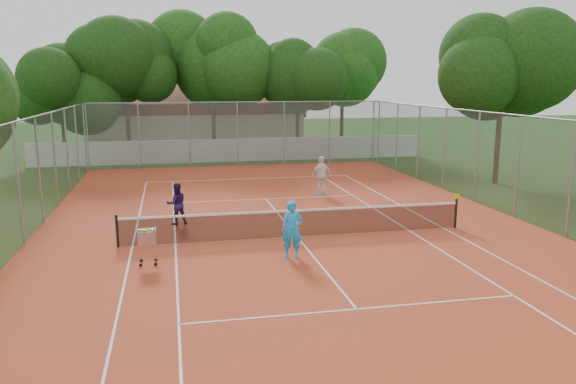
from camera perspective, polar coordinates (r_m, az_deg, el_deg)
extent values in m
plane|color=#173D10|center=(19.40, 0.91, -4.62)|extent=(120.00, 120.00, 0.00)
cube|color=#B34122|center=(19.40, 0.91, -4.59)|extent=(18.00, 34.00, 0.02)
cube|color=white|center=(19.39, 0.91, -4.55)|extent=(10.98, 23.78, 0.01)
cube|color=black|center=(19.26, 0.92, -3.16)|extent=(11.88, 0.10, 0.98)
cube|color=slate|center=(18.95, 0.93, 1.21)|extent=(18.00, 34.00, 4.00)
cube|color=white|center=(37.70, -5.47, 4.25)|extent=(26.00, 0.30, 1.50)
cube|color=beige|center=(47.35, -9.30, 7.33)|extent=(16.40, 9.00, 4.40)
cube|color=black|center=(40.41, -6.07, 10.75)|extent=(29.00, 19.00, 10.00)
imported|color=#1C9FF1|center=(16.94, 0.44, -3.85)|extent=(0.71, 0.55, 1.74)
imported|color=#221747|center=(21.29, -11.25, -1.18)|extent=(0.87, 0.74, 1.56)
imported|color=white|center=(26.38, 3.44, 1.69)|extent=(1.15, 0.71, 1.83)
cube|color=#AAA9B0|center=(16.87, -14.08, -5.31)|extent=(0.62, 0.62, 1.14)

